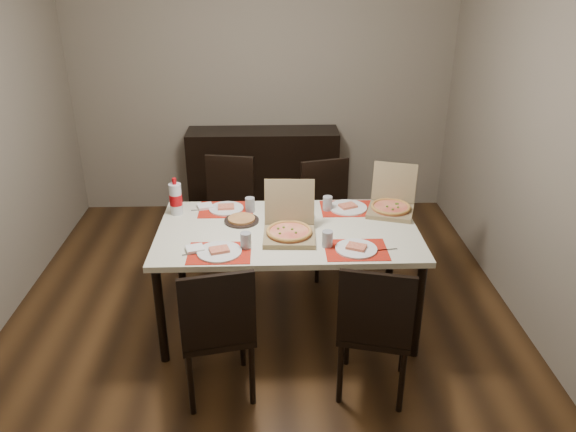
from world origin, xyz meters
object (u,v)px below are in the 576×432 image
object	(u,v)px
soda_bottle	(176,199)
chair_near_left	(217,327)
chair_far_right	(328,211)
chair_far_left	(228,207)
sideboard	(263,173)
pizza_box_center	(289,228)
chair_near_right	(375,326)
dining_table	(288,238)
dip_bowl	(304,214)

from	to	relation	value
soda_bottle	chair_near_left	bearing A→B (deg)	-71.17
chair_near_left	chair_far_right	xyz separation A→B (m)	(0.81, 1.60, 0.00)
chair_far_left	chair_far_right	bearing A→B (deg)	-8.56
sideboard	chair_near_left	xyz separation A→B (m)	(-0.25, -2.70, 0.06)
chair_far_left	soda_bottle	xyz separation A→B (m)	(-0.32, -0.65, 0.36)
chair_far_right	chair_near_left	bearing A→B (deg)	-116.75
sideboard	soda_bottle	world-z (taller)	soda_bottle
chair_far_right	soda_bottle	xyz separation A→B (m)	(-1.17, -0.52, 0.36)
chair_far_left	pizza_box_center	size ratio (longest dim) A/B	2.35
chair_near_left	chair_near_right	distance (m)	0.92
chair_far_right	chair_near_right	bearing A→B (deg)	-85.94
sideboard	chair_near_right	xyz separation A→B (m)	(0.67, -2.71, 0.06)
soda_bottle	chair_far_right	bearing A→B (deg)	24.04
dining_table	soda_bottle	xyz separation A→B (m)	(-0.81, 0.29, 0.18)
chair_far_left	chair_far_right	world-z (taller)	same
dining_table	chair_near_right	size ratio (longest dim) A/B	1.94
chair_near_left	sideboard	bearing A→B (deg)	84.71
chair_far_left	pizza_box_center	world-z (taller)	pizza_box_center
chair_near_right	soda_bottle	size ratio (longest dim) A/B	3.36
chair_near_right	soda_bottle	bearing A→B (deg)	139.76
dip_bowl	sideboard	bearing A→B (deg)	100.50
chair_near_left	chair_near_right	size ratio (longest dim) A/B	1.00
chair_far_right	soda_bottle	bearing A→B (deg)	-155.96
sideboard	pizza_box_center	size ratio (longest dim) A/B	3.80
dining_table	chair_far_left	size ratio (longest dim) A/B	1.94
chair_far_left	chair_near_right	bearing A→B (deg)	-60.94
chair_far_left	dip_bowl	distance (m)	0.99
chair_far_left	pizza_box_center	xyz separation A→B (m)	(0.49, -1.04, 0.29)
dining_table	chair_far_right	world-z (taller)	chair_far_right
chair_near_left	dip_bowl	world-z (taller)	chair_near_left
chair_near_right	chair_far_left	xyz separation A→B (m)	(-0.97, 1.74, 0.00)
chair_far_right	dip_bowl	xyz separation A→B (m)	(-0.24, -0.60, 0.25)
dining_table	chair_near_left	world-z (taller)	chair_near_left
sideboard	pizza_box_center	bearing A→B (deg)	-84.48
chair_far_left	soda_bottle	world-z (taller)	soda_bottle
dining_table	soda_bottle	world-z (taller)	soda_bottle
sideboard	dip_bowl	distance (m)	1.76
chair_near_right	pizza_box_center	distance (m)	0.90
sideboard	dining_table	distance (m)	1.93
chair_near_right	chair_far_right	distance (m)	1.62
dining_table	chair_far_right	distance (m)	0.91
sideboard	chair_near_right	distance (m)	2.80
dining_table	pizza_box_center	xyz separation A→B (m)	(0.01, -0.10, 0.12)
sideboard	chair_far_right	world-z (taller)	chair_far_right
chair_far_right	dip_bowl	bearing A→B (deg)	-111.81
chair_near_right	chair_far_right	xyz separation A→B (m)	(-0.11, 1.62, 0.00)
chair_far_right	soda_bottle	distance (m)	1.33
chair_near_right	dip_bowl	world-z (taller)	chair_near_right
sideboard	soda_bottle	size ratio (longest dim) A/B	5.41
chair_far_left	dip_bowl	bearing A→B (deg)	-50.11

